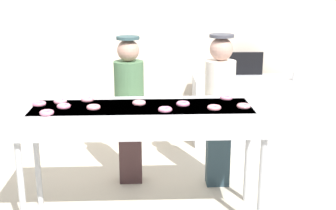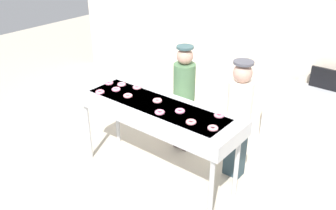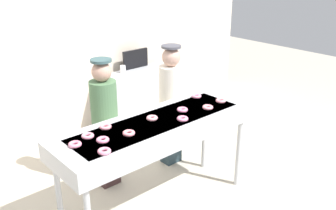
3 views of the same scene
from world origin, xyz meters
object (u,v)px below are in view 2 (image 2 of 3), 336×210
prep_counter (315,121)px  strawberry_donut_1 (180,111)px  strawberry_donut_0 (213,128)px  strawberry_donut_7 (160,112)px  worker_baker (239,115)px  paper_cup_0 (302,82)px  strawberry_donut_4 (116,89)px  strawberry_donut_5 (191,122)px  strawberry_donut_2 (128,96)px  strawberry_donut_8 (219,115)px  strawberry_donut_10 (137,87)px  strawberry_donut_3 (122,84)px  fryer_conveyor (156,111)px  strawberry_donut_11 (109,83)px  strawberry_donut_9 (157,101)px  menu_display (327,79)px  strawberry_donut_6 (100,92)px  worker_assistant (184,94)px

prep_counter → strawberry_donut_1: bearing=-117.1°
strawberry_donut_0 → prep_counter: 2.22m
strawberry_donut_7 → worker_baker: bearing=54.6°
worker_baker → paper_cup_0: size_ratio=13.75×
strawberry_donut_4 → strawberry_donut_5: (1.29, -0.10, 0.00)m
strawberry_donut_2 → strawberry_donut_8: 1.22m
strawberry_donut_7 → paper_cup_0: size_ratio=1.00×
strawberry_donut_10 → strawberry_donut_2: bearing=-71.8°
prep_counter → paper_cup_0: bearing=159.6°
strawberry_donut_0 → strawberry_donut_2: same height
strawberry_donut_3 → prep_counter: 2.86m
fryer_conveyor → strawberry_donut_5: bearing=-11.2°
strawberry_donut_11 → strawberry_donut_9: bearing=-0.4°
fryer_conveyor → strawberry_donut_3: bearing=169.3°
fryer_conveyor → strawberry_donut_3: (-0.73, 0.14, 0.12)m
strawberry_donut_1 → strawberry_donut_9: 0.39m
strawberry_donut_10 → worker_baker: (1.29, 0.47, -0.18)m
strawberry_donut_0 → menu_display: bearing=77.8°
strawberry_donut_9 → prep_counter: 2.46m
strawberry_donut_7 → paper_cup_0: (0.85, 2.26, -0.14)m
strawberry_donut_6 → strawberry_donut_1: bearing=11.2°
strawberry_donut_2 → menu_display: bearing=51.8°
fryer_conveyor → strawberry_donut_2: 0.43m
strawberry_donut_8 → menu_display: (0.59, 1.98, -0.05)m
strawberry_donut_1 → prep_counter: strawberry_donut_1 is taller
strawberry_donut_1 → menu_display: size_ratio=0.24×
strawberry_donut_1 → strawberry_donut_10: same height
strawberry_donut_11 → paper_cup_0: (1.94, 2.04, -0.14)m
strawberry_donut_1 → strawberry_donut_4: same height
strawberry_donut_2 → fryer_conveyor: bearing=9.3°
strawberry_donut_2 → strawberry_donut_7: same height
fryer_conveyor → strawberry_donut_1: 0.38m
strawberry_donut_2 → strawberry_donut_4: bearing=170.5°
strawberry_donut_1 → paper_cup_0: bearing=71.9°
worker_assistant → strawberry_donut_1: bearing=115.6°
strawberry_donut_9 → strawberry_donut_11: (-0.87, 0.01, 0.00)m
strawberry_donut_8 → prep_counter: 1.98m
strawberry_donut_3 → strawberry_donut_6: size_ratio=1.00×
strawberry_donut_5 → strawberry_donut_0: bearing=8.6°
strawberry_donut_8 → paper_cup_0: strawberry_donut_8 is taller
strawberry_donut_1 → fryer_conveyor: bearing=-178.0°
strawberry_donut_9 → strawberry_donut_3: bearing=173.6°
prep_counter → menu_display: size_ratio=2.95×
strawberry_donut_3 → strawberry_donut_9: 0.71m
paper_cup_0 → strawberry_donut_8: bearing=-98.1°
fryer_conveyor → strawberry_donut_9: (-0.03, 0.06, 0.12)m
strawberry_donut_2 → worker_assistant: (0.27, 0.85, -0.20)m
strawberry_donut_10 → paper_cup_0: strawberry_donut_10 is taller
strawberry_donut_1 → strawberry_donut_8: size_ratio=1.00×
strawberry_donut_6 → strawberry_donut_11: 0.31m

